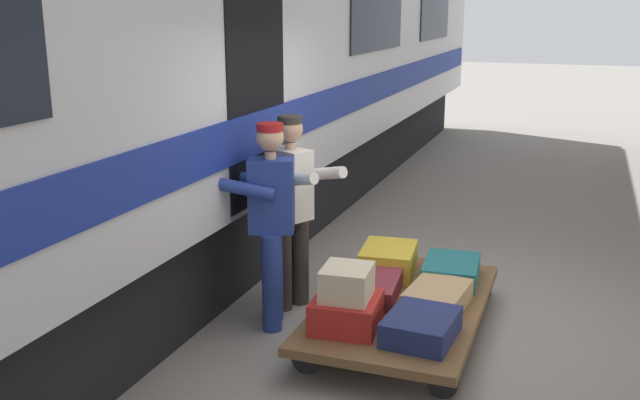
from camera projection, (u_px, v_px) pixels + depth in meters
name	position (u px, v px, depth m)	size (l,w,h in m)	color
ground_plane	(458.00, 331.00, 5.94)	(60.00, 60.00, 0.00)	gray
train_car	(105.00, 66.00, 6.49)	(3.02, 21.00, 4.00)	silver
luggage_cart	(402.00, 307.00, 5.83)	(1.25, 2.19, 0.28)	brown
suitcase_tan_vintage	(438.00, 297.00, 5.70)	(0.42, 0.60, 0.17)	tan
suitcase_burgundy_valise	(369.00, 288.00, 5.89)	(0.46, 0.61, 0.17)	maroon
suitcase_yellow_case	(388.00, 260.00, 6.43)	(0.46, 0.59, 0.24)	gold
suitcase_red_plastic	(346.00, 312.00, 5.34)	(0.48, 0.51, 0.24)	#AD231E
suitcase_teal_softside	(451.00, 271.00, 6.25)	(0.45, 0.61, 0.18)	#1E666B
suitcase_navy_fabric	(421.00, 327.00, 5.16)	(0.46, 0.58, 0.18)	navy
suitcase_cream_canvas	(347.00, 283.00, 5.27)	(0.35, 0.38, 0.24)	beige
porter_in_overalls	(269.00, 219.00, 5.82)	(0.73, 0.57, 1.70)	navy
porter_by_door	(292.00, 206.00, 6.19)	(0.74, 0.61, 1.70)	#332D28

